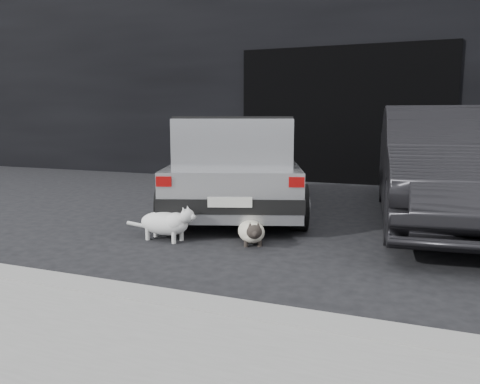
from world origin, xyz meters
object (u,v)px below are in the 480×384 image
(cat_siamese, at_px, (252,232))
(cat_white, at_px, (167,223))
(silver_hatchback, at_px, (237,160))
(second_car, at_px, (448,165))

(cat_siamese, relative_size, cat_white, 0.87)
(silver_hatchback, height_order, cat_siamese, silver_hatchback)
(second_car, distance_m, cat_white, 3.40)
(second_car, relative_size, cat_siamese, 5.91)
(cat_siamese, distance_m, cat_white, 0.89)
(cat_siamese, height_order, cat_white, cat_white)
(cat_siamese, bearing_deg, cat_white, -12.66)
(cat_siamese, bearing_deg, second_car, -162.55)
(cat_white, bearing_deg, silver_hatchback, -177.08)
(cat_white, bearing_deg, second_car, 130.87)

